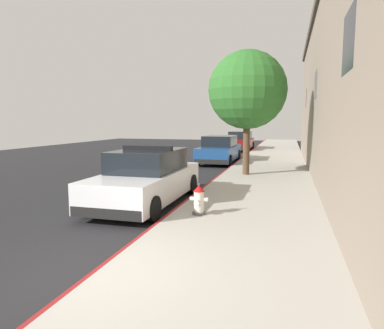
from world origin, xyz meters
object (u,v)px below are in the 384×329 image
parked_car_silver_ahead (220,150)px  parked_car_dark_far (240,141)px  fire_hydrant (199,200)px  police_cruiser (147,178)px  street_tree (247,90)px

parked_car_silver_ahead → parked_car_dark_far: 9.00m
parked_car_dark_far → fire_hydrant: bearing=-85.0°
police_cruiser → parked_car_silver_ahead: bearing=89.5°
police_cruiser → parked_car_silver_ahead: size_ratio=1.00×
police_cruiser → street_tree: (2.21, 5.39, 2.90)m
fire_hydrant → street_tree: (0.33, 6.71, 3.14)m
parked_car_dark_far → street_tree: (2.15, -14.09, 2.91)m
police_cruiser → parked_car_dark_far: 19.48m
fire_hydrant → street_tree: 7.42m
police_cruiser → fire_hydrant: police_cruiser is taller
parked_car_silver_ahead → fire_hydrant: size_ratio=6.37×
parked_car_silver_ahead → parked_car_dark_far: bearing=90.1°
fire_hydrant → police_cruiser: bearing=145.1°
parked_car_silver_ahead → street_tree: bearing=-67.4°
police_cruiser → street_tree: 6.51m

